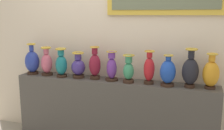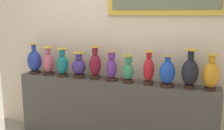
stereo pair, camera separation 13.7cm
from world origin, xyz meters
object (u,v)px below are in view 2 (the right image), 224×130
(vase_burgundy, at_px, (95,65))
(vase_onyx, at_px, (190,71))
(vase_rose, at_px, (48,62))
(vase_jade, at_px, (128,70))
(vase_crimson, at_px, (149,69))
(vase_amber, at_px, (211,74))
(vase_indigo, at_px, (79,66))
(vase_cobalt, at_px, (34,61))
(vase_sapphire, at_px, (167,73))
(vase_violet, at_px, (112,68))
(vase_teal, at_px, (62,63))

(vase_burgundy, height_order, vase_onyx, vase_onyx)
(vase_rose, relative_size, vase_onyx, 0.86)
(vase_jade, bearing_deg, vase_rose, 178.69)
(vase_rose, distance_m, vase_onyx, 1.79)
(vase_onyx, bearing_deg, vase_crimson, -179.63)
(vase_amber, bearing_deg, vase_indigo, -179.77)
(vase_indigo, height_order, vase_amber, vase_amber)
(vase_onyx, bearing_deg, vase_rose, 179.88)
(vase_cobalt, height_order, vase_onyx, vase_onyx)
(vase_onyx, bearing_deg, vase_jade, -178.21)
(vase_jade, height_order, vase_sapphire, vase_sapphire)
(vase_jade, distance_m, vase_crimson, 0.24)
(vase_crimson, distance_m, vase_amber, 0.66)
(vase_jade, bearing_deg, vase_burgundy, 175.46)
(vase_rose, relative_size, vase_jade, 1.13)
(vase_amber, bearing_deg, vase_onyx, -176.47)
(vase_cobalt, bearing_deg, vase_onyx, 0.05)
(vase_onyx, bearing_deg, vase_burgundy, 179.33)
(vase_violet, height_order, vase_jade, vase_violet)
(vase_indigo, relative_size, vase_amber, 0.85)
(vase_amber, bearing_deg, vase_cobalt, -179.62)
(vase_crimson, relative_size, vase_sapphire, 1.09)
(vase_indigo, xyz_separation_m, vase_jade, (0.66, -0.03, 0.00))
(vase_teal, height_order, vase_crimson, vase_crimson)
(vase_cobalt, relative_size, vase_burgundy, 1.02)
(vase_burgundy, relative_size, vase_sapphire, 1.14)
(vase_burgundy, relative_size, vase_amber, 1.05)
(vase_rose, height_order, vase_teal, vase_rose)
(vase_burgundy, bearing_deg, vase_crimson, -1.37)
(vase_rose, height_order, vase_onyx, vase_onyx)
(vase_teal, relative_size, vase_indigo, 1.13)
(vase_sapphire, bearing_deg, vase_teal, 179.96)
(vase_cobalt, distance_m, vase_sapphire, 1.77)
(vase_rose, relative_size, vase_crimson, 0.96)
(vase_indigo, xyz_separation_m, vase_amber, (1.55, 0.01, 0.02))
(vase_violet, distance_m, vase_jade, 0.22)
(vase_burgundy, bearing_deg, vase_indigo, -178.30)
(vase_cobalt, xyz_separation_m, vase_jade, (1.33, -0.02, -0.02))
(vase_onyx, relative_size, vase_amber, 1.12)
(vase_teal, height_order, vase_sapphire, vase_teal)
(vase_teal, xyz_separation_m, vase_crimson, (1.11, 0.02, 0.01))
(vase_onyx, xyz_separation_m, vase_amber, (0.21, 0.01, -0.02))
(vase_cobalt, xyz_separation_m, vase_rose, (0.22, 0.01, -0.01))
(vase_rose, bearing_deg, vase_teal, -6.51)
(vase_cobalt, distance_m, vase_amber, 2.22)
(vase_violet, xyz_separation_m, vase_onyx, (0.90, -0.01, 0.03))
(vase_jade, distance_m, vase_amber, 0.90)
(vase_violet, distance_m, vase_amber, 1.11)
(vase_rose, distance_m, vase_crimson, 1.34)
(vase_crimson, xyz_separation_m, vase_onyx, (0.45, 0.00, 0.01))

